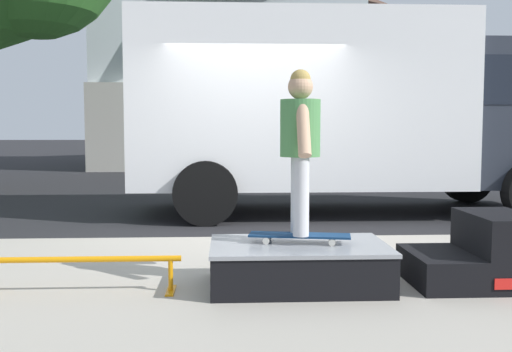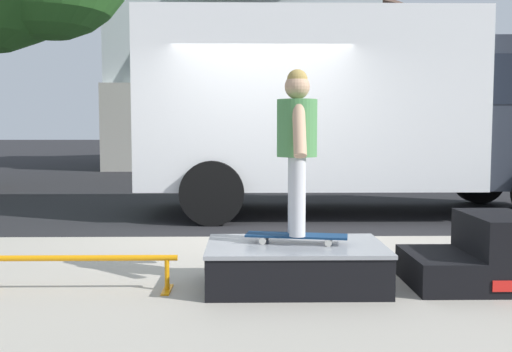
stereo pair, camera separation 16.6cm
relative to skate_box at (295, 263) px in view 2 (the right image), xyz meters
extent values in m
plane|color=black|center=(-0.16, 2.58, -0.30)|extent=(140.00, 140.00, 0.00)
cube|color=#A8A093|center=(-0.16, -0.42, -0.24)|extent=(50.00, 5.00, 0.12)
cube|color=black|center=(0.00, 0.00, -0.01)|extent=(1.34, 0.84, 0.33)
cube|color=gray|center=(0.00, 0.00, 0.14)|extent=(1.36, 0.86, 0.03)
cube|color=black|center=(1.11, 0.00, -0.05)|extent=(0.47, 0.76, 0.25)
cube|color=black|center=(1.57, 0.00, 0.10)|extent=(0.47, 0.76, 0.55)
cylinder|color=orange|center=(-1.65, -0.10, 0.07)|extent=(1.51, 0.04, 0.04)
cylinder|color=orange|center=(-0.97, -0.10, -0.05)|extent=(0.04, 0.04, 0.25)
cube|color=orange|center=(-0.97, -0.10, -0.17)|extent=(0.06, 0.28, 0.01)
cube|color=navy|center=(0.01, 0.03, 0.21)|extent=(0.80, 0.34, 0.02)
cylinder|color=silver|center=(0.27, 0.07, 0.18)|extent=(0.06, 0.04, 0.05)
cylinder|color=silver|center=(0.24, -0.10, 0.18)|extent=(0.06, 0.04, 0.05)
cylinder|color=silver|center=(-0.22, 0.16, 0.18)|extent=(0.06, 0.04, 0.05)
cylinder|color=silver|center=(-0.25, -0.01, 0.18)|extent=(0.06, 0.04, 0.05)
cylinder|color=silver|center=(0.01, 0.11, 0.52)|extent=(0.12, 0.12, 0.60)
cylinder|color=silver|center=(0.01, -0.05, 0.52)|extent=(0.12, 0.12, 0.60)
cylinder|color=#4C8C4C|center=(0.01, 0.03, 1.04)|extent=(0.31, 0.31, 0.43)
cylinder|color=tan|center=(0.01, 0.22, 1.03)|extent=(0.10, 0.27, 0.41)
cylinder|color=tan|center=(0.01, -0.16, 1.03)|extent=(0.10, 0.27, 0.41)
sphere|color=tan|center=(0.01, 0.03, 1.35)|extent=(0.19, 0.19, 0.19)
sphere|color=tan|center=(0.01, 0.03, 1.40)|extent=(0.16, 0.16, 0.16)
cube|color=white|center=(0.54, 4.78, 1.45)|extent=(5.00, 2.35, 2.60)
cylinder|color=black|center=(3.84, 5.96, 0.15)|extent=(0.90, 0.28, 0.90)
cylinder|color=black|center=(-0.86, 5.96, 0.15)|extent=(0.90, 0.28, 0.90)
cylinder|color=black|center=(-0.86, 3.61, 0.15)|extent=(0.90, 0.28, 0.90)
cube|color=silver|center=(-0.50, 18.11, 2.70)|extent=(9.00, 7.50, 6.00)
cube|color=#B2ADA3|center=(-0.50, 14.11, 1.10)|extent=(9.00, 0.50, 2.80)
camera|label=1|loc=(-0.54, -4.35, 1.03)|focal=40.37mm
camera|label=2|loc=(-0.38, -4.35, 1.03)|focal=40.37mm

